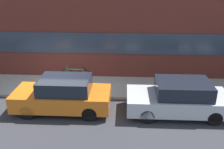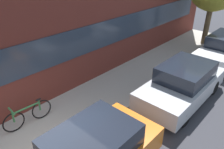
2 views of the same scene
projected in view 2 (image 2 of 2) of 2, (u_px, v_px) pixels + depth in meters
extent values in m
cube|color=#A8A399|center=(25.00, 142.00, 6.40)|extent=(28.00, 2.44, 0.12)
cube|color=black|center=(92.00, 142.00, 4.93)|extent=(2.05, 1.48, 0.56)
cylinder|color=black|center=(102.00, 131.00, 6.49)|extent=(0.58, 0.18, 0.58)
cube|color=#B2B5BA|center=(182.00, 87.00, 8.19)|extent=(4.08, 1.75, 0.64)
cube|color=black|center=(186.00, 72.00, 8.01)|extent=(2.12, 1.54, 0.57)
cylinder|color=black|center=(185.00, 118.00, 7.02)|extent=(0.56, 0.18, 0.56)
cylinder|color=black|center=(144.00, 99.00, 7.96)|extent=(0.56, 0.18, 0.56)
cylinder|color=black|center=(214.00, 87.00, 8.66)|extent=(0.56, 0.18, 0.56)
cylinder|color=black|center=(177.00, 75.00, 9.60)|extent=(0.56, 0.18, 0.56)
cube|color=silver|center=(224.00, 52.00, 11.20)|extent=(4.16, 1.74, 0.65)
cylinder|color=black|center=(197.00, 60.00, 10.95)|extent=(0.56, 0.18, 0.56)
cylinder|color=black|center=(216.00, 46.00, 12.62)|extent=(0.56, 0.18, 0.56)
torus|color=black|center=(14.00, 122.00, 6.59)|extent=(0.67, 0.08, 0.67)
torus|color=black|center=(42.00, 109.00, 7.15)|extent=(0.67, 0.08, 0.67)
cylinder|color=#33723F|center=(27.00, 108.00, 6.72)|extent=(0.87, 0.11, 0.06)
cylinder|color=#33723F|center=(39.00, 105.00, 7.03)|extent=(0.06, 0.06, 0.38)
cylinder|color=#33723F|center=(13.00, 117.00, 6.51)|extent=(0.06, 0.06, 0.38)
ellipsoid|color=black|center=(38.00, 100.00, 6.92)|extent=(0.20, 0.09, 0.05)
cylinder|color=#33723F|center=(12.00, 111.00, 6.40)|extent=(0.08, 0.44, 0.05)
cylinder|color=brown|center=(207.00, 23.00, 12.96)|extent=(0.31, 0.31, 2.58)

